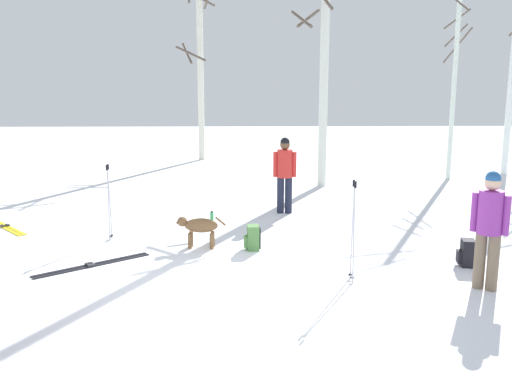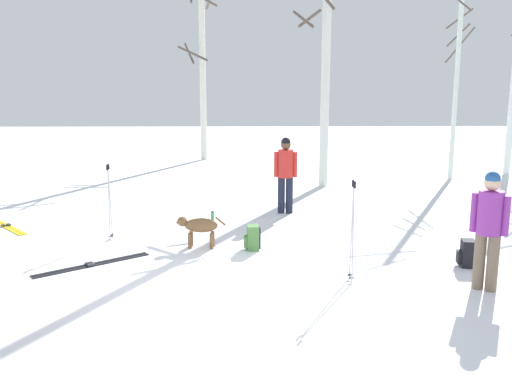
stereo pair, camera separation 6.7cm
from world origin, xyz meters
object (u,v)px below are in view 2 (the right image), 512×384
Objects in this scene: ski_pair_lying_0 at (93,265)px; birch_tree_4 at (457,71)px; person_3 at (489,223)px; water_bottle_0 at (212,216)px; ski_pair_lying_1 at (7,226)px; person_1 at (286,170)px; dog at (199,226)px; ski_poles_1 at (352,228)px; ski_poles_0 at (109,200)px; backpack_0 at (252,238)px; backpack_1 at (467,254)px; birch_tree_2 at (202,70)px; birch_tree_3 at (325,47)px.

birch_tree_4 is (8.68, 7.99, 3.22)m from ski_pair_lying_0.
ski_pair_lying_0 is (-5.91, 1.17, -0.97)m from person_3.
ski_pair_lying_1 is at bearing -173.70° from water_bottle_0.
person_1 is 3.24m from dog.
ski_poles_1 reaches higher than ski_pair_lying_1.
dog is 0.14× the size of birch_tree_4.
person_3 is at bearing -24.34° from ski_poles_0.
ski_pair_lying_0 is 2.74m from backpack_0.
dog is 3.02m from ski_poles_1.
water_bottle_0 is (0.12, 1.98, -0.29)m from dog.
birch_tree_4 reaches higher than water_bottle_0.
ski_pair_lying_1 is at bearing 134.17° from ski_pair_lying_0.
backpack_1 is at bearing -14.42° from dog.
ski_poles_1 is at bearing -58.58° from water_bottle_0.
birch_tree_2 is (-5.19, 12.75, 3.15)m from backpack_1.
backpack_1 is at bearing -67.84° from birch_tree_2.
birch_tree_4 reaches higher than ski_poles_1.
birch_tree_2 is at bearing 110.16° from person_3.
person_3 is at bearing -23.75° from ski_pair_lying_1.
birch_tree_2 is (0.91, 11.06, 2.60)m from ski_poles_0.
backpack_1 is 8.12m from birch_tree_3.
water_bottle_0 is 6.21m from birch_tree_3.
person_1 and person_3 have the same top height.
dog is at bearing -86.10° from birch_tree_2.
dog is 4.55m from backpack_1.
birch_tree_2 reaches higher than backpack_0.
ski_poles_1 is at bearing -76.53° from birch_tree_2.
ski_poles_1 is at bearing -26.89° from ski_pair_lying_1.
person_1 is at bearing -140.67° from birch_tree_4.
backpack_0 is at bearing 164.11° from backpack_1.
person_1 is at bearing 125.05° from backpack_1.
backpack_0 is 0.07× the size of birch_tree_2.
ski_pair_lying_0 is 4.21m from ski_poles_1.
person_3 is 4.81m from dog.
water_bottle_0 is 0.03× the size of birch_tree_3.
birch_tree_2 reaches higher than ski_poles_0.
birch_tree_3 is (4.71, 5.44, 3.10)m from ski_poles_0.
dog is at bearing 165.58° from backpack_1.
person_1 is at bearing 98.75° from ski_poles_1.
birch_tree_3 is (2.88, 4.01, 3.77)m from water_bottle_0.
birch_tree_4 is at bearing 36.53° from ski_poles_0.
backpack_1 is at bearing -1.50° from ski_pair_lying_0.
ski_pair_lying_1 is 12.80m from birch_tree_4.
backpack_0 and backpack_1 have the same top height.
person_3 is 14.85m from birch_tree_2.
person_1 is 1.96m from water_bottle_0.
person_3 is at bearing -62.29° from person_1.
backpack_0 is (5.03, -1.67, 0.20)m from ski_pair_lying_1.
birch_tree_3 is at bearing 98.76° from person_3.
birch_tree_2 is at bearing 105.75° from person_1.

